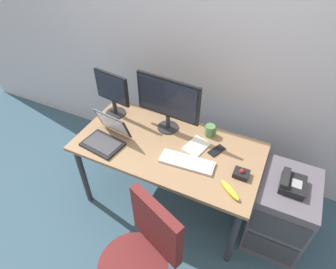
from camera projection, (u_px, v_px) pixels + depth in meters
name	position (u px, v px, depth m)	size (l,w,h in m)	color
ground_plane	(168.00, 199.00, 2.74)	(8.00, 8.00, 0.00)	#355263
back_wall	(206.00, 30.00, 2.30)	(6.00, 0.10, 2.80)	#BCB9C4
desk	(168.00, 152.00, 2.31)	(1.48, 0.76, 0.72)	#936F4D
file_cabinet	(279.00, 212.00, 2.25)	(0.42, 0.53, 0.67)	#58535D
desk_phone	(292.00, 184.00, 1.99)	(0.17, 0.20, 0.09)	black
office_chair	(142.00, 264.00, 1.83)	(0.53, 0.55, 0.96)	black
monitor_main	(168.00, 101.00, 2.23)	(0.55, 0.18, 0.48)	#262628
monitor_side	(112.00, 92.00, 2.42)	(0.34, 0.18, 0.41)	#262628
keyboard	(187.00, 162.00, 2.11)	(0.42, 0.17, 0.03)	silver
laptop	(106.00, 136.00, 2.26)	(0.35, 0.33, 0.23)	black
trackball_mouse	(241.00, 173.00, 2.01)	(0.11, 0.09, 0.07)	black
coffee_mug	(210.00, 131.00, 2.32)	(0.09, 0.08, 0.10)	#517F47
paper_notepad	(196.00, 146.00, 2.24)	(0.15, 0.21, 0.01)	white
cell_phone	(217.00, 151.00, 2.21)	(0.07, 0.14, 0.01)	black
banana	(230.00, 190.00, 1.90)	(0.19, 0.04, 0.04)	yellow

